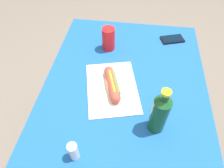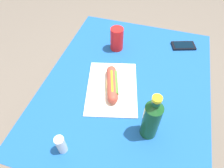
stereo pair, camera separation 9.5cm
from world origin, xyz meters
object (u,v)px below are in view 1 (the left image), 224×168
at_px(soda_bottle, 160,113).
at_px(drinking_cup, 108,39).
at_px(hot_dog, 112,84).
at_px(cell_phone, 172,39).
at_px(salt_shaker, 74,151).

height_order(soda_bottle, drinking_cup, soda_bottle).
bearing_deg(drinking_cup, hot_dog, 11.60).
xyz_separation_m(cell_phone, drinking_cup, (0.12, -0.36, 0.06)).
xyz_separation_m(cell_phone, soda_bottle, (0.59, -0.10, 0.10)).
bearing_deg(hot_dog, drinking_cup, -168.40).
distance_m(soda_bottle, drinking_cup, 0.54).
distance_m(hot_dog, drinking_cup, 0.30).
relative_size(drinking_cup, salt_shaker, 1.46).
bearing_deg(soda_bottle, hot_dog, -131.36).
distance_m(hot_dog, soda_bottle, 0.28).
relative_size(soda_bottle, salt_shaker, 2.65).
height_order(hot_dog, drinking_cup, drinking_cup).
relative_size(soda_bottle, drinking_cup, 1.81).
distance_m(drinking_cup, salt_shaker, 0.63).
bearing_deg(soda_bottle, drinking_cup, -150.67).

